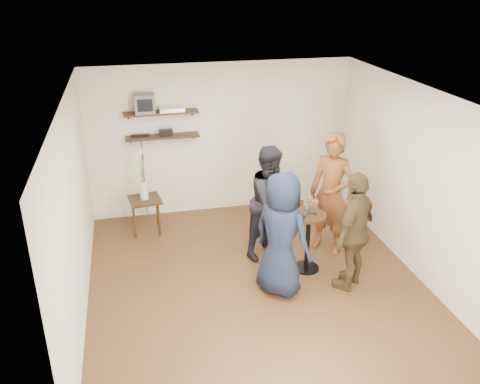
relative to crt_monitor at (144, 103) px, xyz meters
name	(u,v)px	position (x,y,z in m)	size (l,w,h in m)	color
room	(258,198)	(1.25, -2.38, -0.72)	(4.58, 5.08, 2.68)	#482817
shelf_upper	(161,113)	(0.25, 0.00, -0.17)	(1.20, 0.25, 0.04)	black
shelf_lower	(163,137)	(0.25, 0.00, -0.57)	(1.20, 0.25, 0.04)	black
crt_monitor	(144,103)	(0.00, 0.00, 0.00)	(0.32, 0.30, 0.30)	#59595B
dvd_deck	(172,109)	(0.43, 0.00, -0.12)	(0.40, 0.24, 0.06)	silver
radio	(166,132)	(0.31, 0.00, -0.50)	(0.22, 0.10, 0.10)	black
power_strip	(140,135)	(-0.11, 0.05, -0.54)	(0.30, 0.05, 0.03)	black
side_table	(145,204)	(-0.13, -0.49, -1.53)	(0.55, 0.55, 0.58)	black
vase_lilies	(143,182)	(-0.13, -0.49, -1.15)	(0.19, 0.19, 0.91)	silver
drinks_table	(308,234)	(2.04, -2.16, -1.45)	(0.48, 0.48, 0.88)	black
wine_glass_fl	(306,206)	(1.98, -2.20, -0.99)	(0.07, 0.07, 0.22)	silver
wine_glass_fr	(315,204)	(2.12, -2.18, -0.99)	(0.07, 0.07, 0.22)	silver
wine_glass_bl	(307,204)	(2.02, -2.11, -1.00)	(0.07, 0.07, 0.20)	silver
wine_glass_br	(312,204)	(2.08, -2.14, -1.00)	(0.07, 0.07, 0.21)	silver
person_plaid	(331,194)	(2.55, -1.71, -1.09)	(0.68, 0.44, 1.86)	#B31419
person_dark	(272,202)	(1.67, -1.60, -1.17)	(0.83, 0.64, 1.70)	black
person_navy	(282,235)	(1.52, -2.59, -1.17)	(0.83, 0.54, 1.69)	#151C30
person_brown	(354,231)	(2.49, -2.68, -1.19)	(0.97, 0.40, 1.65)	#47351E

